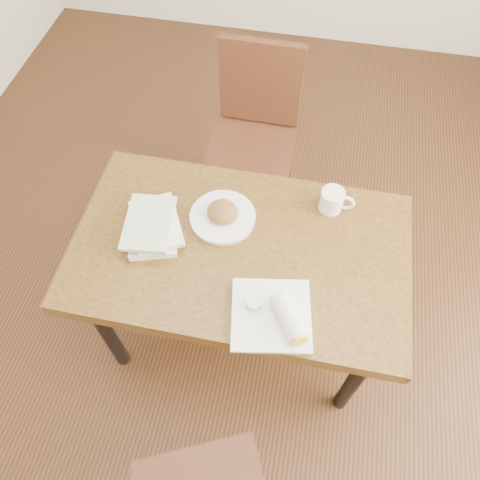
% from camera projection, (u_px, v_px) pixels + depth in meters
% --- Properties ---
extents(ground, '(4.00, 5.00, 0.01)m').
position_uv_depth(ground, '(240.00, 328.00, 2.34)').
color(ground, '#472814').
rests_on(ground, ground).
extents(room_walls, '(4.02, 5.02, 2.80)m').
position_uv_depth(room_walls, '(240.00, 22.00, 0.98)').
color(room_walls, silver).
rests_on(room_walls, ground).
extents(table, '(1.24, 0.74, 0.75)m').
position_uv_depth(table, '(240.00, 260.00, 1.79)').
color(table, brown).
rests_on(table, ground).
extents(chair_far, '(0.42, 0.42, 0.95)m').
position_uv_depth(chair_far, '(255.00, 127.00, 2.35)').
color(chair_far, '#4E2516').
rests_on(chair_far, ground).
extents(plate_scone, '(0.25, 0.25, 0.08)m').
position_uv_depth(plate_scone, '(223.00, 215.00, 1.76)').
color(plate_scone, white).
rests_on(plate_scone, table).
extents(coffee_mug, '(0.13, 0.09, 0.09)m').
position_uv_depth(coffee_mug, '(333.00, 200.00, 1.77)').
color(coffee_mug, white).
rests_on(coffee_mug, table).
extents(plate_burrito, '(0.30, 0.30, 0.09)m').
position_uv_depth(plate_burrito, '(276.00, 316.00, 1.54)').
color(plate_burrito, white).
rests_on(plate_burrito, table).
extents(book_stack, '(0.26, 0.30, 0.07)m').
position_uv_depth(book_stack, '(153.00, 226.00, 1.73)').
color(book_stack, white).
rests_on(book_stack, table).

